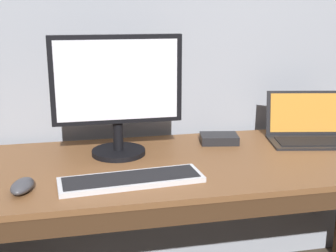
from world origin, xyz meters
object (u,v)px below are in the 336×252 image
at_px(wired_keyboard, 131,180).
at_px(computer_mouse, 22,186).
at_px(external_drive_box, 219,139).
at_px(laptop_black, 308,131).
at_px(external_monitor, 117,90).

distance_m(wired_keyboard, computer_mouse, 0.35).
bearing_deg(computer_mouse, wired_keyboard, 14.00).
bearing_deg(wired_keyboard, computer_mouse, -179.36).
bearing_deg(external_drive_box, laptop_black, -7.32).
xyz_separation_m(external_monitor, computer_mouse, (-0.34, -0.29, -0.24)).
bearing_deg(wired_keyboard, laptop_black, 21.19).
bearing_deg(external_monitor, wired_keyboard, -87.66).
relative_size(laptop_black, external_drive_box, 2.38).
bearing_deg(external_monitor, external_drive_box, 10.38).
relative_size(wired_keyboard, computer_mouse, 4.01).
xyz_separation_m(laptop_black, external_drive_box, (-0.39, 0.05, -0.02)).
bearing_deg(external_monitor, laptop_black, 2.11).
distance_m(laptop_black, external_monitor, 0.86).
height_order(laptop_black, wired_keyboard, laptop_black).
distance_m(laptop_black, external_drive_box, 0.40).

